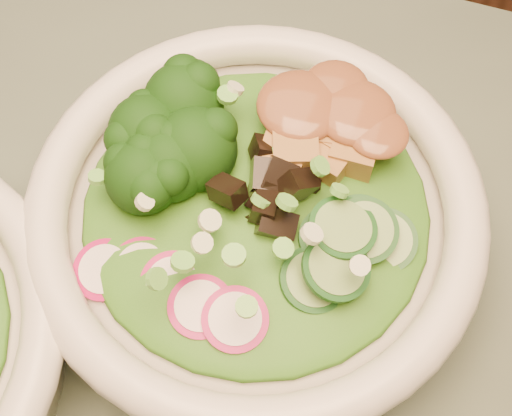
% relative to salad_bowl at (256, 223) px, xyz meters
% --- Properties ---
extents(salad_bowl, '(0.29, 0.29, 0.08)m').
position_rel_salad_bowl_xyz_m(salad_bowl, '(0.00, 0.00, 0.00)').
color(salad_bowl, silver).
rests_on(salad_bowl, dining_table).
extents(lettuce_bed, '(0.22, 0.22, 0.03)m').
position_rel_salad_bowl_xyz_m(lettuce_bed, '(-0.00, 0.00, 0.02)').
color(lettuce_bed, '#185A13').
rests_on(lettuce_bed, salad_bowl).
extents(broccoli_florets, '(0.10, 0.09, 0.05)m').
position_rel_salad_bowl_xyz_m(broccoli_florets, '(-0.06, 0.02, 0.04)').
color(broccoli_florets, black).
rests_on(broccoli_florets, salad_bowl).
extents(radish_slices, '(0.12, 0.07, 0.02)m').
position_rel_salad_bowl_xyz_m(radish_slices, '(-0.02, -0.07, 0.03)').
color(radish_slices, '#AC0D52').
rests_on(radish_slices, salad_bowl).
extents(cucumber_slices, '(0.09, 0.09, 0.04)m').
position_rel_salad_bowl_xyz_m(cucumber_slices, '(0.07, -0.02, 0.03)').
color(cucumber_slices, '#79AA5E').
rests_on(cucumber_slices, salad_bowl).
extents(mushroom_heap, '(0.09, 0.09, 0.04)m').
position_rel_salad_bowl_xyz_m(mushroom_heap, '(0.00, 0.01, 0.04)').
color(mushroom_heap, black).
rests_on(mushroom_heap, salad_bowl).
extents(tofu_cubes, '(0.11, 0.08, 0.04)m').
position_rel_salad_bowl_xyz_m(tofu_cubes, '(0.02, 0.06, 0.03)').
color(tofu_cubes, '#A77137').
rests_on(tofu_cubes, salad_bowl).
extents(peanut_sauce, '(0.07, 0.06, 0.02)m').
position_rel_salad_bowl_xyz_m(peanut_sauce, '(0.02, 0.06, 0.05)').
color(peanut_sauce, brown).
rests_on(peanut_sauce, tofu_cubes).
extents(scallion_garnish, '(0.20, 0.20, 0.03)m').
position_rel_salad_bowl_xyz_m(scallion_garnish, '(-0.00, 0.00, 0.05)').
color(scallion_garnish, '#68C043').
rests_on(scallion_garnish, salad_bowl).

